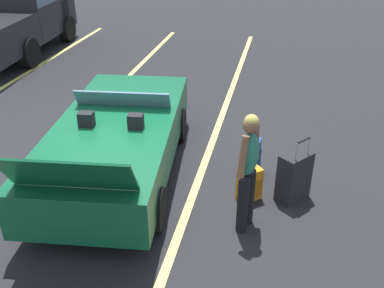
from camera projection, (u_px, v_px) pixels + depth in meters
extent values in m
plane|color=black|center=(120.00, 173.00, 6.99)|extent=(80.00, 80.00, 0.00)
cube|color=#EAE066|center=(197.00, 183.00, 6.76)|extent=(18.00, 0.12, 0.01)
cube|color=#EAE066|center=(40.00, 164.00, 7.26)|extent=(18.00, 0.12, 0.01)
cube|color=#0F4C2D|center=(117.00, 140.00, 6.70)|extent=(4.28, 2.23, 0.64)
cube|color=#0F4C2D|center=(136.00, 109.00, 8.00)|extent=(1.50, 1.81, 0.38)
cube|color=slate|center=(122.00, 99.00, 6.92)|extent=(0.36, 1.56, 0.31)
cube|color=black|center=(86.00, 119.00, 6.34)|extent=(0.18, 0.24, 0.22)
cube|color=black|center=(136.00, 121.00, 6.28)|extent=(0.18, 0.24, 0.22)
cube|color=#0F4C2D|center=(68.00, 175.00, 4.71)|extent=(0.55, 1.53, 0.55)
cylinder|color=black|center=(93.00, 121.00, 8.03)|extent=(0.62, 0.29, 0.60)
cylinder|color=black|center=(179.00, 125.00, 7.89)|extent=(0.62, 0.29, 0.60)
cylinder|color=black|center=(37.00, 202.00, 5.81)|extent=(0.62, 0.29, 0.60)
cylinder|color=black|center=(155.00, 209.00, 5.67)|extent=(0.62, 0.29, 0.60)
cube|color=black|center=(294.00, 177.00, 6.23)|extent=(0.55, 0.52, 0.74)
cube|color=black|center=(286.00, 176.00, 6.36)|extent=(0.31, 0.26, 0.41)
cylinder|color=gray|center=(296.00, 152.00, 5.87)|extent=(0.03, 0.03, 0.26)
cylinder|color=gray|center=(309.00, 146.00, 6.01)|extent=(0.03, 0.03, 0.26)
cylinder|color=black|center=(304.00, 140.00, 5.88)|extent=(0.22, 0.19, 0.03)
sphere|color=black|center=(289.00, 204.00, 6.23)|extent=(0.04, 0.04, 0.04)
sphere|color=black|center=(304.00, 196.00, 6.42)|extent=(0.04, 0.04, 0.04)
cube|color=#1E479E|center=(250.00, 159.00, 6.78)|extent=(0.42, 0.28, 0.62)
cube|color=navy|center=(258.00, 163.00, 6.76)|extent=(0.32, 0.05, 0.34)
cylinder|color=gray|center=(249.00, 132.00, 6.69)|extent=(0.02, 0.02, 0.22)
cylinder|color=gray|center=(246.00, 138.00, 6.50)|extent=(0.02, 0.02, 0.22)
cylinder|color=black|center=(248.00, 129.00, 6.54)|extent=(0.22, 0.05, 0.03)
sphere|color=black|center=(246.00, 170.00, 7.06)|extent=(0.04, 0.04, 0.04)
sphere|color=black|center=(242.00, 179.00, 6.82)|extent=(0.04, 0.04, 0.04)
cube|color=orange|center=(249.00, 184.00, 6.27)|extent=(0.37, 0.39, 0.50)
cube|color=#A25F13|center=(254.00, 190.00, 6.21)|extent=(0.19, 0.22, 0.28)
cylinder|color=gray|center=(254.00, 158.00, 6.17)|extent=(0.03, 0.03, 0.27)
cylinder|color=gray|center=(243.00, 162.00, 6.09)|extent=(0.03, 0.03, 0.27)
cylinder|color=black|center=(249.00, 152.00, 6.07)|extent=(0.14, 0.16, 0.03)
sphere|color=black|center=(252.00, 192.00, 6.49)|extent=(0.04, 0.04, 0.04)
sphere|color=black|center=(239.00, 197.00, 6.39)|extent=(0.04, 0.04, 0.04)
cylinder|color=black|center=(243.00, 205.00, 5.57)|extent=(0.19, 0.19, 0.82)
cylinder|color=black|center=(249.00, 197.00, 5.72)|extent=(0.19, 0.19, 0.82)
ellipsoid|color=#267259|center=(249.00, 154.00, 5.31)|extent=(0.37, 0.30, 0.60)
sphere|color=brown|center=(251.00, 125.00, 5.12)|extent=(0.21, 0.21, 0.21)
sphere|color=tan|center=(252.00, 122.00, 5.10)|extent=(0.18, 0.18, 0.18)
cylinder|color=brown|center=(243.00, 157.00, 5.12)|extent=(0.21, 0.14, 0.53)
cylinder|color=brown|center=(256.00, 142.00, 5.43)|extent=(0.21, 0.14, 0.53)
cube|color=black|center=(41.00, 12.00, 13.91)|extent=(1.25, 1.98, 0.90)
cube|color=black|center=(23.00, 6.00, 12.81)|extent=(2.25, 2.06, 1.70)
cylinder|color=black|center=(14.00, 27.00, 14.04)|extent=(0.82, 0.34, 0.80)
cylinder|color=black|center=(67.00, 29.00, 13.83)|extent=(0.82, 0.34, 0.80)
cylinder|color=black|center=(29.00, 53.00, 11.51)|extent=(0.82, 0.34, 0.80)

